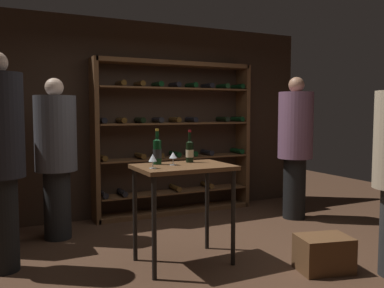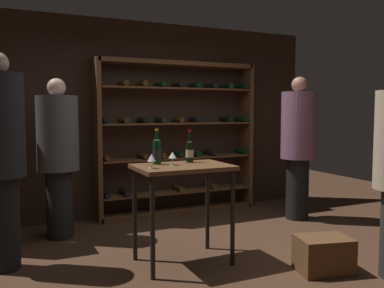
% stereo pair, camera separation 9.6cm
% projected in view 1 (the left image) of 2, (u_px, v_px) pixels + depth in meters
% --- Properties ---
extents(ground_plane, '(10.25, 10.25, 0.00)m').
position_uv_depth(ground_plane, '(217.00, 259.00, 4.18)').
color(ground_plane, '#472D1E').
extents(back_wall, '(5.22, 0.10, 2.75)m').
position_uv_depth(back_wall, '(145.00, 119.00, 5.97)').
color(back_wall, '#332319').
rests_on(back_wall, ground).
extents(wine_rack, '(2.39, 0.32, 2.19)m').
position_uv_depth(wine_rack, '(175.00, 137.00, 5.97)').
color(wine_rack, brown).
rests_on(wine_rack, ground).
extents(tasting_table, '(0.91, 0.63, 0.97)m').
position_uv_depth(tasting_table, '(183.00, 179.00, 4.00)').
color(tasting_table, brown).
rests_on(tasting_table, ground).
extents(person_host_in_suit, '(0.47, 0.47, 1.87)m').
position_uv_depth(person_host_in_suit, '(56.00, 151.00, 4.76)').
color(person_host_in_suit, black).
rests_on(person_host_in_suit, ground).
extents(person_guest_blue_shirt, '(0.43, 0.43, 2.02)m').
position_uv_depth(person_guest_blue_shirt, '(0.00, 151.00, 3.77)').
color(person_guest_blue_shirt, black).
rests_on(person_guest_blue_shirt, ground).
extents(person_bystander_red_print, '(0.47, 0.47, 1.95)m').
position_uv_depth(person_bystander_red_print, '(295.00, 141.00, 5.67)').
color(person_bystander_red_print, black).
rests_on(person_bystander_red_print, ground).
extents(wine_crate, '(0.55, 0.44, 0.33)m').
position_uv_depth(wine_crate, '(324.00, 254.00, 3.84)').
color(wine_crate, brown).
rests_on(wine_crate, ground).
extents(wine_bottle_amber_reserve, '(0.09, 0.09, 0.35)m').
position_uv_depth(wine_bottle_amber_reserve, '(157.00, 151.00, 4.04)').
color(wine_bottle_amber_reserve, black).
rests_on(wine_bottle_amber_reserve, tasting_table).
extents(wine_bottle_red_label, '(0.08, 0.08, 0.33)m').
position_uv_depth(wine_bottle_red_label, '(190.00, 151.00, 4.20)').
color(wine_bottle_red_label, black).
rests_on(wine_bottle_red_label, tasting_table).
extents(wine_glass_stemmed_center, '(0.08, 0.08, 0.13)m').
position_uv_depth(wine_glass_stemmed_center, '(173.00, 156.00, 3.98)').
color(wine_glass_stemmed_center, silver).
rests_on(wine_glass_stemmed_center, tasting_table).
extents(wine_glass_stemmed_right, '(0.08, 0.08, 0.13)m').
position_uv_depth(wine_glass_stemmed_right, '(153.00, 158.00, 3.75)').
color(wine_glass_stemmed_right, silver).
rests_on(wine_glass_stemmed_right, tasting_table).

